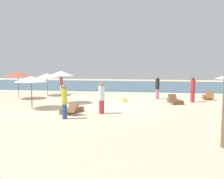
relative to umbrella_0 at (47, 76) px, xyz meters
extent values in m
plane|color=beige|center=(6.84, -5.00, -1.80)|extent=(60.00, 60.00, 0.00)
cube|color=#3D6075|center=(6.84, 12.00, -1.77)|extent=(48.00, 16.00, 0.06)
cylinder|color=brown|center=(0.00, 0.00, -0.82)|extent=(0.05, 0.05, 1.96)
cone|color=silver|center=(0.00, 0.00, 0.00)|extent=(2.15, 2.15, 0.41)
cylinder|color=brown|center=(2.87, -4.06, -0.66)|extent=(0.06, 0.06, 2.28)
cone|color=silver|center=(2.87, -4.06, 0.36)|extent=(1.90, 1.90, 0.35)
cylinder|color=brown|center=(-1.45, -2.36, -0.74)|extent=(0.05, 0.05, 2.12)
cone|color=#D84C3F|center=(-1.45, -2.36, 0.21)|extent=(2.11, 2.11, 0.32)
cylinder|color=brown|center=(1.74, -6.35, -0.80)|extent=(0.06, 0.06, 2.01)
cone|color=white|center=(1.74, -6.35, 0.08)|extent=(2.05, 2.05, 0.36)
cube|color=brown|center=(10.95, -2.84, -1.66)|extent=(1.07, 1.61, 0.28)
cube|color=brown|center=(10.72, -3.50, -1.36)|extent=(0.67, 0.57, 0.59)
cube|color=brown|center=(13.72, -0.11, -1.66)|extent=(0.76, 1.56, 0.28)
cube|color=brown|center=(13.79, -0.81, -1.36)|extent=(0.61, 0.46, 0.59)
cube|color=brown|center=(4.71, -7.33, -1.66)|extent=(1.10, 1.62, 0.28)
cube|color=brown|center=(4.96, -7.98, -1.38)|extent=(0.71, 0.66, 0.53)
cylinder|color=white|center=(0.75, 1.48, -1.38)|extent=(0.34, 0.34, 0.85)
cylinder|color=#BF3338|center=(0.75, 1.48, -0.51)|extent=(0.40, 0.40, 0.88)
sphere|color=brown|center=(0.75, 1.48, 0.04)|extent=(0.24, 0.24, 0.24)
cylinder|color=#D17299|center=(9.74, -0.77, -1.40)|extent=(0.31, 0.31, 0.81)
cylinder|color=#26262D|center=(9.74, -0.77, -0.57)|extent=(0.36, 0.36, 0.84)
sphere|color=#A37556|center=(9.74, -0.77, -0.05)|extent=(0.23, 0.23, 0.23)
cylinder|color=#BF3338|center=(6.45, -7.29, -1.42)|extent=(0.41, 0.41, 0.77)
cylinder|color=white|center=(6.45, -7.29, -0.63)|extent=(0.49, 0.49, 0.80)
sphere|color=#A37556|center=(6.45, -7.29, -0.13)|extent=(0.22, 0.22, 0.22)
cylinder|color=#2D4C8C|center=(4.85, -8.91, -1.42)|extent=(0.27, 0.27, 0.76)
cylinder|color=yellow|center=(4.85, -8.91, -0.64)|extent=(0.32, 0.32, 0.79)
sphere|color=#A37556|center=(4.85, -8.91, -0.15)|extent=(0.22, 0.22, 0.22)
cylinder|color=#BF3338|center=(12.28, -2.03, -1.39)|extent=(0.30, 0.30, 0.81)
cylinder|color=#BF3338|center=(12.28, -2.03, -0.56)|extent=(0.36, 0.36, 0.85)
sphere|color=brown|center=(12.28, -2.03, -0.04)|extent=(0.23, 0.23, 0.23)
ellipsoid|color=gold|center=(7.15, -1.64, -1.76)|extent=(0.71, 2.17, 0.07)
camera|label=1|loc=(9.17, -20.66, 0.97)|focal=39.02mm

